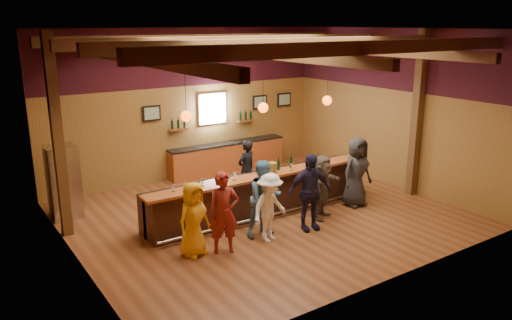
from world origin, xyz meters
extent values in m
plane|color=brown|center=(0.00, 0.00, 0.00)|extent=(9.00, 9.00, 0.00)
cube|color=brown|center=(0.00, 4.00, 2.25)|extent=(9.00, 0.04, 4.50)
cube|color=brown|center=(0.00, -4.00, 2.25)|extent=(9.00, 0.04, 4.50)
cube|color=brown|center=(-4.50, 0.00, 2.25)|extent=(0.04, 8.00, 4.50)
cube|color=brown|center=(4.50, 0.00, 2.25)|extent=(0.04, 8.00, 4.50)
cube|color=brown|center=(0.00, 0.00, 4.50)|extent=(9.00, 8.00, 0.04)
cube|color=#380F18|center=(0.00, 3.98, 3.65)|extent=(9.00, 0.01, 1.70)
cube|color=#380F18|center=(-4.48, 0.00, 3.65)|extent=(0.01, 8.00, 1.70)
cube|color=#380F18|center=(4.48, 0.00, 3.65)|extent=(0.01, 8.00, 1.70)
cube|color=#4E3116|center=(-4.35, 1.50, 2.25)|extent=(0.22, 0.22, 4.50)
cube|color=#4E3116|center=(4.35, -1.00, 2.25)|extent=(0.22, 0.22, 4.50)
cube|color=#4E3116|center=(0.00, -3.00, 4.20)|extent=(8.80, 0.20, 0.25)
cube|color=#4E3116|center=(0.00, -1.00, 4.20)|extent=(8.80, 0.20, 0.25)
cube|color=#4E3116|center=(0.00, 1.00, 4.20)|extent=(8.80, 0.20, 0.25)
cube|color=#4E3116|center=(0.00, 3.00, 4.20)|extent=(8.80, 0.20, 0.25)
cube|color=#4E3116|center=(-3.00, 0.00, 3.95)|extent=(0.18, 7.80, 0.22)
cube|color=#4E3116|center=(0.00, 0.00, 3.95)|extent=(0.18, 7.80, 0.22)
cube|color=#4E3116|center=(3.00, 0.00, 3.95)|extent=(0.18, 7.80, 0.22)
cube|color=black|center=(0.00, 0.00, 0.53)|extent=(6.00, 0.60, 1.05)
cube|color=#91411A|center=(0.00, -0.18, 1.08)|extent=(6.30, 0.50, 0.06)
cube|color=black|center=(0.00, 0.38, 0.93)|extent=(6.00, 0.48, 0.05)
cube|color=black|center=(0.00, 0.38, 0.45)|extent=(6.00, 0.48, 0.90)
cube|color=silver|center=(2.00, 0.38, 0.88)|extent=(0.45, 0.40, 0.14)
cube|color=silver|center=(2.50, 0.38, 0.88)|extent=(0.45, 0.40, 0.14)
cylinder|color=silver|center=(0.00, -0.42, 0.15)|extent=(6.00, 0.06, 0.06)
cube|color=#91411A|center=(1.20, 3.72, 0.45)|extent=(4.00, 0.50, 0.90)
cube|color=black|center=(1.20, 3.72, 0.93)|extent=(4.00, 0.52, 0.05)
cube|color=silver|center=(0.80, 3.95, 2.05)|extent=(0.95, 0.08, 0.95)
cube|color=white|center=(0.80, 3.90, 2.05)|extent=(0.78, 0.01, 0.78)
cube|color=black|center=(-1.20, 3.94, 2.10)|extent=(0.55, 0.04, 0.45)
cube|color=silver|center=(-1.20, 3.92, 2.10)|extent=(0.45, 0.01, 0.35)
cube|color=black|center=(2.60, 3.94, 2.10)|extent=(0.55, 0.04, 0.45)
cube|color=silver|center=(2.60, 3.92, 2.10)|extent=(0.45, 0.01, 0.35)
cube|color=black|center=(3.60, 3.94, 2.10)|extent=(0.55, 0.04, 0.45)
cube|color=silver|center=(3.60, 3.92, 2.10)|extent=(0.45, 0.01, 0.35)
cube|color=#91411A|center=(-0.40, 3.88, 1.55)|extent=(0.60, 0.18, 0.04)
cylinder|color=black|center=(-0.60, 3.88, 1.70)|extent=(0.07, 0.07, 0.26)
cylinder|color=black|center=(-0.40, 3.88, 1.70)|extent=(0.07, 0.07, 0.26)
cylinder|color=black|center=(-0.20, 3.88, 1.70)|extent=(0.07, 0.07, 0.26)
cube|color=#91411A|center=(2.00, 3.88, 1.55)|extent=(0.60, 0.18, 0.04)
cylinder|color=black|center=(1.80, 3.88, 1.70)|extent=(0.07, 0.07, 0.26)
cylinder|color=black|center=(2.00, 3.88, 1.70)|extent=(0.07, 0.07, 0.26)
cylinder|color=black|center=(2.20, 3.88, 1.70)|extent=(0.07, 0.07, 0.26)
cylinder|color=black|center=(-2.00, 0.00, 3.33)|extent=(0.01, 0.01, 1.25)
sphere|color=#FF470C|center=(-2.00, 0.00, 2.70)|extent=(0.24, 0.24, 0.24)
cylinder|color=black|center=(0.00, 0.00, 3.33)|extent=(0.01, 0.01, 1.25)
sphere|color=#FF470C|center=(0.00, 0.00, 2.70)|extent=(0.24, 0.24, 0.24)
cylinder|color=black|center=(2.00, 0.00, 3.33)|extent=(0.01, 0.01, 1.25)
sphere|color=#FF470C|center=(2.00, 0.00, 2.70)|extent=(0.24, 0.24, 0.24)
cube|color=silver|center=(-4.10, 2.60, 0.90)|extent=(0.70, 0.70, 1.80)
imported|color=orange|center=(-2.43, -1.03, 0.78)|extent=(0.87, 0.68, 1.56)
imported|color=maroon|center=(-1.85, -1.27, 0.87)|extent=(0.74, 0.61, 1.74)
imported|color=teal|center=(-0.67, -1.03, 0.87)|extent=(0.87, 0.68, 1.75)
imported|color=white|center=(-0.74, -1.34, 0.77)|extent=(1.11, 0.82, 1.54)
imported|color=#1D1933|center=(0.38, -1.33, 0.91)|extent=(1.13, 0.67, 1.81)
imported|color=#5A5148|center=(1.09, -0.96, 0.79)|extent=(1.52, 1.07, 1.58)
imported|color=#28282A|center=(2.40, -0.79, 0.91)|extent=(0.90, 0.59, 1.82)
imported|color=black|center=(0.36, 1.30, 0.81)|extent=(0.66, 0.52, 1.61)
cylinder|color=brown|center=(0.13, -0.19, 1.24)|extent=(0.24, 0.24, 0.27)
cylinder|color=black|center=(0.43, -0.06, 1.23)|extent=(0.07, 0.07, 0.24)
cylinder|color=black|center=(0.43, -0.06, 1.39)|extent=(0.02, 0.02, 0.08)
cylinder|color=black|center=(0.83, -0.05, 1.24)|extent=(0.08, 0.08, 0.26)
cylinder|color=black|center=(0.83, -0.05, 1.41)|extent=(0.03, 0.03, 0.09)
cylinder|color=silver|center=(-2.43, -0.11, 1.11)|extent=(0.06, 0.06, 0.01)
cylinder|color=silver|center=(-2.43, -0.11, 1.16)|extent=(0.01, 0.01, 0.09)
sphere|color=silver|center=(-2.43, -0.11, 1.24)|extent=(0.07, 0.07, 0.07)
cylinder|color=silver|center=(-2.22, -0.20, 1.11)|extent=(0.07, 0.07, 0.01)
cylinder|color=silver|center=(-2.22, -0.20, 1.17)|extent=(0.01, 0.01, 0.10)
sphere|color=silver|center=(-2.22, -0.20, 1.25)|extent=(0.08, 0.08, 0.08)
cylinder|color=silver|center=(-1.73, -0.11, 1.11)|extent=(0.07, 0.07, 0.01)
cylinder|color=silver|center=(-1.73, -0.11, 1.17)|extent=(0.01, 0.01, 0.10)
sphere|color=silver|center=(-1.73, -0.11, 1.25)|extent=(0.08, 0.08, 0.08)
cylinder|color=silver|center=(-0.90, -0.14, 1.11)|extent=(0.07, 0.07, 0.01)
cylinder|color=silver|center=(-0.90, -0.14, 1.17)|extent=(0.01, 0.01, 0.10)
sphere|color=silver|center=(-0.90, -0.14, 1.26)|extent=(0.08, 0.08, 0.08)
cylinder|color=silver|center=(-0.18, -0.18, 1.11)|extent=(0.07, 0.07, 0.01)
cylinder|color=silver|center=(-0.18, -0.18, 1.17)|extent=(0.01, 0.01, 0.10)
sphere|color=silver|center=(-0.18, -0.18, 1.26)|extent=(0.08, 0.08, 0.08)
cylinder|color=silver|center=(0.67, -0.28, 1.11)|extent=(0.07, 0.07, 0.01)
cylinder|color=silver|center=(0.67, -0.28, 1.17)|extent=(0.01, 0.01, 0.10)
sphere|color=silver|center=(0.67, -0.28, 1.25)|extent=(0.08, 0.08, 0.08)
cylinder|color=silver|center=(1.49, -0.07, 1.11)|extent=(0.07, 0.07, 0.01)
cylinder|color=silver|center=(1.49, -0.07, 1.17)|extent=(0.01, 0.01, 0.10)
sphere|color=silver|center=(1.49, -0.07, 1.25)|extent=(0.08, 0.08, 0.08)
cylinder|color=silver|center=(1.76, -0.26, 1.11)|extent=(0.08, 0.08, 0.01)
cylinder|color=silver|center=(1.76, -0.26, 1.17)|extent=(0.01, 0.01, 0.11)
sphere|color=silver|center=(1.76, -0.26, 1.26)|extent=(0.09, 0.09, 0.09)
camera|label=1|loc=(-6.63, -9.58, 4.65)|focal=35.00mm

